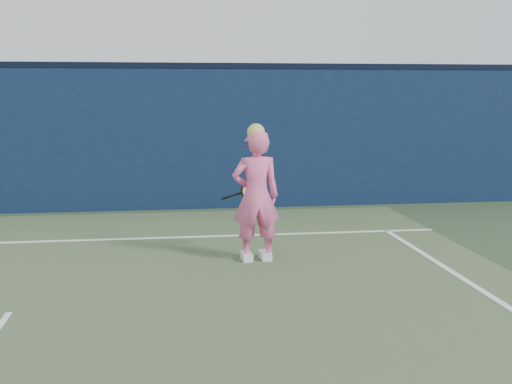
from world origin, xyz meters
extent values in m
cube|color=#0B1934|center=(0.00, 6.50, 1.25)|extent=(24.00, 0.40, 2.50)
cube|color=black|center=(0.00, 6.50, 2.55)|extent=(24.00, 0.42, 0.10)
imported|color=pink|center=(2.61, 2.64, 0.82)|extent=(0.62, 0.42, 1.63)
sphere|color=#DBC362|center=(2.61, 2.64, 1.60)|extent=(0.22, 0.22, 0.22)
cube|color=white|center=(2.73, 2.64, 0.05)|extent=(0.14, 0.29, 0.10)
cube|color=white|center=(2.49, 2.63, 0.05)|extent=(0.14, 0.29, 0.10)
torus|color=black|center=(2.59, 3.07, 0.82)|extent=(0.28, 0.12, 0.28)
torus|color=gold|center=(2.59, 3.07, 0.82)|extent=(0.23, 0.09, 0.23)
cylinder|color=beige|center=(2.59, 3.07, 0.82)|extent=(0.23, 0.08, 0.23)
cylinder|color=black|center=(2.39, 3.08, 0.76)|extent=(0.25, 0.05, 0.09)
cylinder|color=black|center=(2.27, 3.09, 0.73)|extent=(0.12, 0.04, 0.06)
cube|color=white|center=(0.00, 4.00, 0.01)|extent=(11.00, 0.08, 0.01)
camera|label=1|loc=(1.53, -5.13, 2.09)|focal=45.00mm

